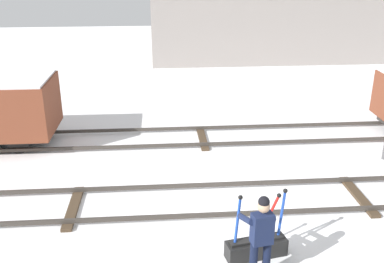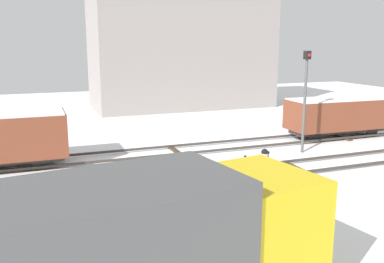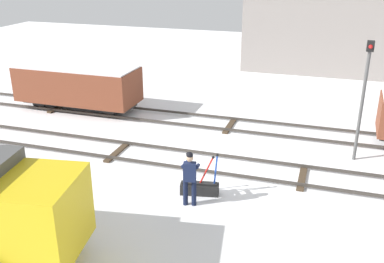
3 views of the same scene
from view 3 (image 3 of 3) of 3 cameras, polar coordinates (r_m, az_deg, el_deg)
ground_plane at (r=16.32m, az=1.60°, el=-4.28°), size 60.00×60.00×0.00m
track_main_line at (r=16.28m, az=1.60°, el=-3.95°), size 44.00×1.94×0.18m
track_siding_near at (r=19.94m, az=4.90°, el=0.96°), size 44.00×1.94×0.18m
switch_lever_frame at (r=14.30m, az=1.02°, el=-7.17°), size 1.29×0.59×1.45m
rail_worker at (r=13.38m, az=-0.29°, el=-5.64°), size 0.63×0.74×1.78m
signal_post at (r=16.90m, az=21.25°, el=4.89°), size 0.24×0.32×4.46m
apartment_building at (r=31.41m, az=19.96°, el=15.61°), size 13.34×6.04×8.91m
freight_car_mid_siding at (r=22.41m, az=-14.49°, el=5.85°), size 5.95×2.28×2.20m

